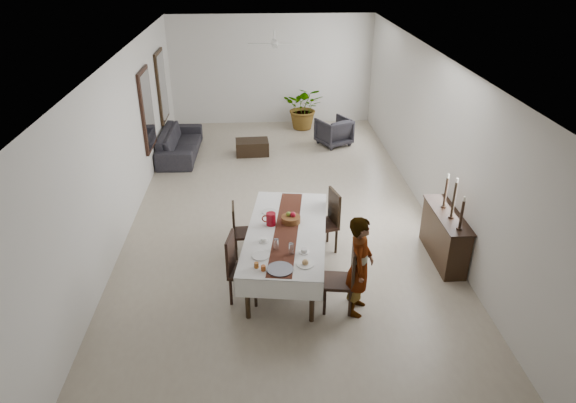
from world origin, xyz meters
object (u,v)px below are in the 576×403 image
Objects in this scene: sideboard_body at (444,237)px; sofa at (180,143)px; dining_table_top at (286,232)px; woman at (360,266)px; red_pitcher at (271,219)px.

sideboard_body reaches higher than sofa.
sofa is (-5.27, 5.21, -0.10)m from sideboard_body.
dining_table_top is 1.48m from woman.
woman is 2.25m from sideboard_body.
woman reaches higher than dining_table_top.
dining_table_top is 2.82m from sideboard_body.
woman is 1.11× the size of sideboard_body.
woman is 7.44m from sofa.
red_pitcher is at bearing 149.04° from dining_table_top.
sideboard_body is 0.62× the size of sofa.
sideboard_body reaches higher than dining_table_top.
woman reaches higher than sofa.
sideboard_body is at bearing 13.36° from dining_table_top.
sideboard_body is 7.41m from sofa.
red_pitcher is 5.76m from sofa.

